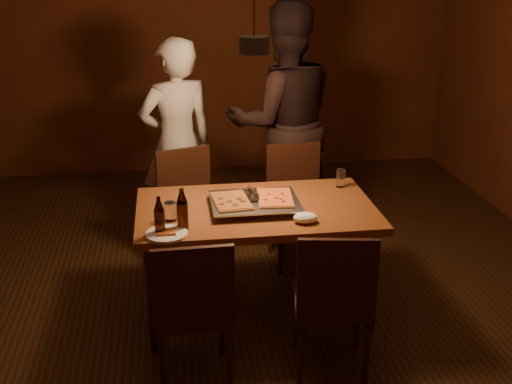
{
  "coord_description": "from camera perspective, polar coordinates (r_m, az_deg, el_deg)",
  "views": [
    {
      "loc": [
        -0.52,
        -3.78,
        2.27
      ],
      "look_at": [
        0.0,
        -0.06,
        0.85
      ],
      "focal_mm": 45.0,
      "sensor_mm": 36.0,
      "label": 1
    }
  ],
  "objects": [
    {
      "name": "room_shell",
      "position": [
        3.91,
        -0.16,
        7.86
      ],
      "size": [
        6.0,
        6.0,
        6.0
      ],
      "color": "#3A1E10",
      "rests_on": "ground"
    },
    {
      "name": "dining_table",
      "position": [
        4.08,
        -0.0,
        -2.28
      ],
      "size": [
        1.5,
        0.9,
        0.75
      ],
      "color": "brown",
      "rests_on": "floor"
    },
    {
      "name": "chair_far_left",
      "position": [
        4.8,
        -5.98,
        -0.56
      ],
      "size": [
        0.53,
        0.53,
        0.49
      ],
      "rotation": [
        0.0,
        0.0,
        3.45
      ],
      "color": "#38190F",
      "rests_on": "floor"
    },
    {
      "name": "chair_far_right",
      "position": [
        4.9,
        3.59,
        -0.04
      ],
      "size": [
        0.45,
        0.45,
        0.49
      ],
      "rotation": [
        0.0,
        0.0,
        3.21
      ],
      "color": "#38190F",
      "rests_on": "floor"
    },
    {
      "name": "chair_near_left",
      "position": [
        3.45,
        -5.62,
        -9.56
      ],
      "size": [
        0.43,
        0.43,
        0.49
      ],
      "rotation": [
        0.0,
        0.0,
        0.03
      ],
      "color": "#38190F",
      "rests_on": "floor"
    },
    {
      "name": "chair_near_right",
      "position": [
        3.55,
        6.96,
        -8.72
      ],
      "size": [
        0.48,
        0.48,
        0.49
      ],
      "rotation": [
        0.0,
        0.0,
        -0.16
      ],
      "color": "#38190F",
      "rests_on": "floor"
    },
    {
      "name": "pizza_tray",
      "position": [
        4.03,
        -0.12,
        -1.08
      ],
      "size": [
        0.57,
        0.47,
        0.05
      ],
      "primitive_type": "cube",
      "rotation": [
        0.0,
        0.0,
        -0.04
      ],
      "color": "silver",
      "rests_on": "dining_table"
    },
    {
      "name": "pizza_meat",
      "position": [
        4.0,
        -2.2,
        -0.77
      ],
      "size": [
        0.25,
        0.36,
        0.02
      ],
      "primitive_type": "cube",
      "rotation": [
        0.0,
        0.0,
        0.1
      ],
      "color": "maroon",
      "rests_on": "pizza_tray"
    },
    {
      "name": "pizza_cheese",
      "position": [
        4.05,
        1.71,
        -0.49
      ],
      "size": [
        0.25,
        0.36,
        0.02
      ],
      "primitive_type": "cube",
      "rotation": [
        0.0,
        0.0,
        -0.09
      ],
      "color": "gold",
      "rests_on": "pizza_tray"
    },
    {
      "name": "spatula",
      "position": [
        4.04,
        -0.15,
        -0.45
      ],
      "size": [
        0.1,
        0.24,
        0.04
      ],
      "primitive_type": null,
      "rotation": [
        0.0,
        0.0,
        0.06
      ],
      "color": "silver",
      "rests_on": "pizza_tray"
    },
    {
      "name": "beer_bottle_a",
      "position": [
        3.66,
        -8.59,
        -2.11
      ],
      "size": [
        0.06,
        0.06,
        0.23
      ],
      "color": "black",
      "rests_on": "dining_table"
    },
    {
      "name": "beer_bottle_b",
      "position": [
        3.72,
        -6.57,
        -1.48
      ],
      "size": [
        0.07,
        0.07,
        0.25
      ],
      "color": "black",
      "rests_on": "dining_table"
    },
    {
      "name": "water_glass_left",
      "position": [
        3.86,
        -7.62,
        -1.73
      ],
      "size": [
        0.07,
        0.07,
        0.11
      ],
      "primitive_type": "cylinder",
      "color": "silver",
      "rests_on": "dining_table"
    },
    {
      "name": "water_glass_right",
      "position": [
        4.41,
        7.54,
        1.23
      ],
      "size": [
        0.06,
        0.06,
        0.12
      ],
      "primitive_type": "cylinder",
      "color": "silver",
      "rests_on": "dining_table"
    },
    {
      "name": "plate_slice",
      "position": [
        3.69,
        -7.96,
        -3.7
      ],
      "size": [
        0.24,
        0.24,
        0.03
      ],
      "color": "white",
      "rests_on": "dining_table"
    },
    {
      "name": "napkin",
      "position": [
        3.82,
        4.42,
        -2.29
      ],
      "size": [
        0.15,
        0.11,
        0.06
      ],
      "primitive_type": "ellipsoid",
      "color": "white",
      "rests_on": "dining_table"
    },
    {
      "name": "diner_white",
      "position": [
        5.14,
        -7.03,
        4.3
      ],
      "size": [
        0.71,
        0.58,
        1.67
      ],
      "primitive_type": "imported",
      "rotation": [
        0.0,
        0.0,
        3.49
      ],
      "color": "silver",
      "rests_on": "floor"
    },
    {
      "name": "diner_dark",
      "position": [
        5.22,
        2.47,
        6.18
      ],
      "size": [
        0.98,
        0.79,
        1.92
      ],
      "primitive_type": "imported",
      "rotation": [
        0.0,
        0.0,
        3.21
      ],
      "color": "black",
      "rests_on": "floor"
    },
    {
      "name": "pendant_lamp",
      "position": [
        3.85,
        -0.17,
        13.1
      ],
      "size": [
        0.18,
        0.18,
        1.1
      ],
      "color": "black",
      "rests_on": "ceiling"
    }
  ]
}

